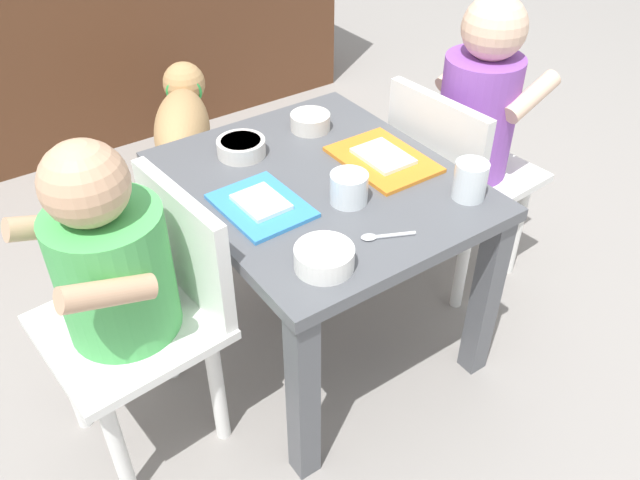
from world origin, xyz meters
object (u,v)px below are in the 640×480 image
at_px(water_cup_right, 347,190).
at_px(food_tray_left, 261,205).
at_px(food_tray_right, 383,159).
at_px(veggie_bowl_near, 241,147).
at_px(seated_child_left, 120,270).
at_px(spoon_by_left_tray, 383,236).
at_px(dining_table, 320,211).
at_px(veggie_bowl_far, 324,257).
at_px(dog, 183,124).
at_px(water_cup_left, 470,182).
at_px(cereal_bowl_left_side, 310,121).
at_px(seated_child_right, 474,118).

bearing_deg(water_cup_right, food_tray_left, 151.71).
xyz_separation_m(food_tray_right, veggie_bowl_near, (-0.22, 0.18, 0.01)).
distance_m(seated_child_left, water_cup_right, 0.42).
relative_size(food_tray_right, spoon_by_left_tray, 2.18).
distance_m(food_tray_right, veggie_bowl_near, 0.29).
bearing_deg(dining_table, veggie_bowl_far, -123.38).
distance_m(dog, water_cup_left, 0.97).
xyz_separation_m(dining_table, cereal_bowl_left_side, (0.10, 0.18, 0.09)).
bearing_deg(food_tray_right, seated_child_left, -179.49).
distance_m(food_tray_left, food_tray_right, 0.28).
relative_size(seated_child_left, cereal_bowl_left_side, 7.62).
height_order(food_tray_left, veggie_bowl_near, veggie_bowl_near).
bearing_deg(veggie_bowl_far, veggie_bowl_near, 80.32).
distance_m(dining_table, cereal_bowl_left_side, 0.22).
relative_size(water_cup_right, spoon_by_left_tray, 0.73).
relative_size(water_cup_right, veggie_bowl_far, 0.72).
bearing_deg(veggie_bowl_far, food_tray_left, 89.37).
bearing_deg(cereal_bowl_left_side, food_tray_left, -140.88).
relative_size(seated_child_left, water_cup_right, 9.38).
bearing_deg(cereal_bowl_left_side, seated_child_right, -29.31).
xyz_separation_m(water_cup_left, cereal_bowl_left_side, (-0.09, 0.38, -0.01)).
bearing_deg(veggie_bowl_near, seated_child_right, -18.76).
bearing_deg(spoon_by_left_tray, seated_child_right, 26.20).
relative_size(food_tray_left, water_cup_left, 2.53).
height_order(water_cup_left, veggie_bowl_near, water_cup_left).
xyz_separation_m(seated_child_right, dog, (-0.39, 0.72, -0.21)).
bearing_deg(seated_child_left, cereal_bowl_left_side, 21.33).
height_order(food_tray_right, water_cup_left, water_cup_left).
height_order(food_tray_right, spoon_by_left_tray, food_tray_right).
distance_m(dining_table, dog, 0.73).
distance_m(seated_child_right, veggie_bowl_near, 0.52).
height_order(dining_table, water_cup_left, water_cup_left).
relative_size(food_tray_right, water_cup_right, 2.99).
distance_m(dining_table, food_tray_left, 0.16).
xyz_separation_m(dining_table, food_tray_left, (-0.14, -0.02, 0.08)).
distance_m(seated_child_left, food_tray_right, 0.55).
bearing_deg(water_cup_left, veggie_bowl_near, 125.70).
relative_size(seated_child_left, spoon_by_left_tray, 6.83).
bearing_deg(dog, spoon_by_left_tray, -92.50).
bearing_deg(water_cup_left, seated_child_right, 42.64).
bearing_deg(veggie_bowl_near, veggie_bowl_far, -99.68).
bearing_deg(cereal_bowl_left_side, dining_table, -118.90).
xyz_separation_m(seated_child_left, food_tray_left, (0.27, 0.00, 0.02)).
xyz_separation_m(dog, cereal_bowl_left_side, (0.07, -0.54, 0.22)).
bearing_deg(dining_table, veggie_bowl_near, 115.10).
xyz_separation_m(food_tray_left, veggie_bowl_near, (0.06, 0.18, 0.01)).
bearing_deg(dining_table, seated_child_left, -176.87).
xyz_separation_m(cereal_bowl_left_side, spoon_by_left_tray, (-0.11, -0.39, -0.02)).
height_order(food_tray_left, veggie_bowl_far, veggie_bowl_far).
relative_size(dog, water_cup_left, 6.37).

